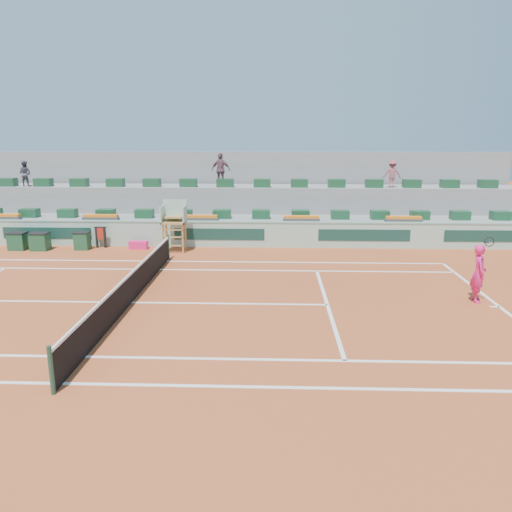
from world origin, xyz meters
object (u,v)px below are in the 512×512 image
object	(u,v)px
umpire_chair	(174,219)
tennis_player	(479,273)
player_bag	(138,245)
drink_cooler_a	(82,241)

from	to	relation	value
umpire_chair	tennis_player	bearing A→B (deg)	-31.46
player_bag	drink_cooler_a	xyz separation A→B (m)	(-2.65, -0.20, 0.23)
drink_cooler_a	tennis_player	size ratio (longest dim) A/B	0.37
umpire_chair	drink_cooler_a	size ratio (longest dim) A/B	2.86
player_bag	drink_cooler_a	bearing A→B (deg)	-175.64
player_bag	tennis_player	size ratio (longest dim) A/B	0.38
umpire_chair	drink_cooler_a	bearing A→B (deg)	177.99
umpire_chair	player_bag	bearing A→B (deg)	169.04
player_bag	tennis_player	xyz separation A→B (m)	(13.21, -7.30, 0.77)
player_bag	umpire_chair	world-z (taller)	umpire_chair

